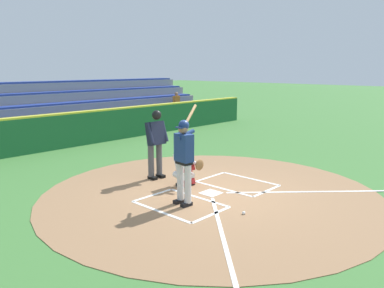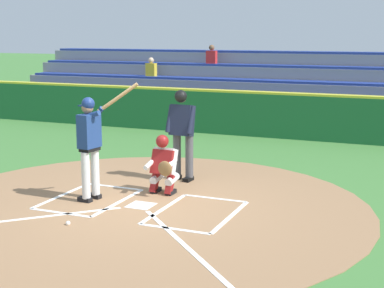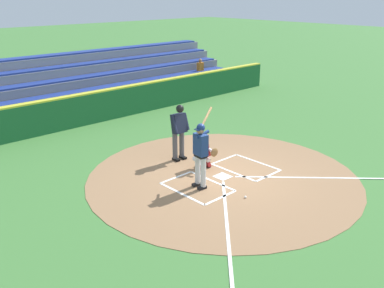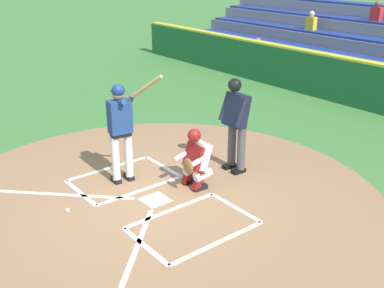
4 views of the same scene
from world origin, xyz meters
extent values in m
plane|color=#427A38|center=(0.00, 0.00, 0.00)|extent=(120.00, 120.00, 0.00)
cylinder|color=#99704C|center=(0.00, 0.00, 0.01)|extent=(8.00, 8.00, 0.01)
cube|color=white|center=(0.00, 0.00, 0.01)|extent=(0.44, 0.44, 0.01)
cube|color=white|center=(-1.05, -0.90, 0.01)|extent=(1.20, 0.08, 0.01)
cube|color=white|center=(-1.05, 0.90, 0.01)|extent=(1.20, 0.08, 0.01)
cube|color=white|center=(-0.45, 0.00, 0.01)|extent=(0.08, 1.80, 0.01)
cube|color=white|center=(-1.65, 0.00, 0.01)|extent=(0.08, 1.80, 0.01)
cube|color=white|center=(1.05, -0.90, 0.01)|extent=(1.20, 0.08, 0.01)
cube|color=white|center=(1.05, 0.90, 0.01)|extent=(1.20, 0.08, 0.01)
cube|color=white|center=(0.45, 0.00, 0.01)|extent=(0.08, 1.80, 0.01)
cube|color=white|center=(1.65, 0.00, 0.01)|extent=(0.08, 1.80, 0.01)
cube|color=white|center=(-2.10, 2.10, 0.01)|extent=(3.73, 3.73, 0.01)
cylinder|color=silver|center=(0.99, 0.18, 0.50)|extent=(0.15, 0.15, 0.84)
cube|color=black|center=(1.03, 0.18, 0.04)|extent=(0.27, 0.15, 0.09)
cylinder|color=silver|center=(0.96, -0.08, 0.50)|extent=(0.15, 0.15, 0.84)
cube|color=black|center=(1.00, -0.08, 0.04)|extent=(0.27, 0.15, 0.09)
cube|color=black|center=(0.98, 0.05, 0.97)|extent=(0.26, 0.37, 0.10)
cube|color=navy|center=(0.98, 0.05, 1.28)|extent=(0.29, 0.43, 0.60)
sphere|color=#9E7051|center=(1.00, 0.05, 1.69)|extent=(0.21, 0.21, 0.21)
sphere|color=navy|center=(0.98, 0.05, 1.76)|extent=(0.23, 0.23, 0.23)
cube|color=navy|center=(1.09, 0.04, 1.73)|extent=(0.13, 0.18, 0.02)
cylinder|color=navy|center=(0.93, 0.07, 1.56)|extent=(0.44, 0.14, 0.21)
cylinder|color=navy|center=(0.90, -0.14, 1.56)|extent=(0.27, 0.12, 0.29)
cylinder|color=#AD7F4C|center=(0.53, -0.22, 1.86)|extent=(0.71, 0.28, 0.53)
cylinder|color=#AD7F4C|center=(0.86, -0.11, 1.62)|extent=(0.09, 0.10, 0.08)
cube|color=black|center=(-0.18, -0.86, 0.04)|extent=(0.13, 0.26, 0.09)
cube|color=maroon|center=(-0.18, -0.82, 0.20)|extent=(0.13, 0.25, 0.37)
cylinder|color=silver|center=(-0.18, -0.92, 0.28)|extent=(0.16, 0.37, 0.21)
cube|color=black|center=(0.14, -0.87, 0.04)|extent=(0.13, 0.26, 0.09)
cube|color=maroon|center=(0.14, -0.83, 0.20)|extent=(0.13, 0.25, 0.37)
cylinder|color=silver|center=(0.14, -0.93, 0.28)|extent=(0.16, 0.37, 0.21)
cube|color=silver|center=(-0.02, -0.94, 0.62)|extent=(0.41, 0.37, 0.52)
cube|color=maroon|center=(-0.02, -0.83, 0.62)|extent=(0.43, 0.23, 0.46)
sphere|color=tan|center=(-0.02, -0.87, 0.99)|extent=(0.21, 0.21, 0.21)
sphere|color=maroon|center=(-0.02, -0.85, 1.01)|extent=(0.24, 0.24, 0.24)
cylinder|color=silver|center=(-0.22, -0.76, 0.60)|extent=(0.11, 0.45, 0.20)
cylinder|color=silver|center=(0.18, -0.77, 0.60)|extent=(0.11, 0.45, 0.20)
ellipsoid|color=brown|center=(-0.21, -0.56, 0.57)|extent=(0.28, 0.11, 0.28)
cylinder|color=#4C4C51|center=(-0.10, -1.93, 0.51)|extent=(0.16, 0.16, 0.86)
cube|color=black|center=(-0.10, -1.88, 0.04)|extent=(0.15, 0.29, 0.09)
cylinder|color=#4C4C51|center=(0.18, -1.95, 0.51)|extent=(0.16, 0.16, 0.86)
cube|color=black|center=(0.18, -1.90, 0.04)|extent=(0.15, 0.29, 0.09)
cube|color=#191E33|center=(0.04, -1.90, 1.25)|extent=(0.46, 0.39, 0.66)
sphere|color=#9E7051|center=(0.04, -1.86, 1.72)|extent=(0.22, 0.22, 0.22)
sphere|color=black|center=(0.04, -1.84, 1.74)|extent=(0.25, 0.25, 0.25)
cylinder|color=#191E33|center=(-0.19, -1.81, 1.28)|extent=(0.12, 0.29, 0.56)
cylinder|color=#191E33|center=(0.28, -1.83, 1.28)|extent=(0.12, 0.29, 0.56)
sphere|color=white|center=(0.58, 1.36, 0.04)|extent=(0.07, 0.07, 0.07)
cube|color=#1E6033|center=(0.00, -7.50, 0.62)|extent=(22.00, 0.36, 1.25)
cube|color=yellow|center=(0.00, -7.50, 1.28)|extent=(22.00, 0.32, 0.06)
cube|color=gray|center=(0.00, -8.53, 0.23)|extent=(20.00, 0.85, 0.45)
cube|color=navy|center=(0.00, -8.53, 0.49)|extent=(19.60, 0.72, 0.08)
cube|color=gray|center=(0.00, -9.38, 0.45)|extent=(20.00, 0.85, 0.90)
cube|color=navy|center=(0.00, -9.38, 0.94)|extent=(19.60, 0.72, 0.08)
cube|color=gray|center=(0.00, -10.22, 0.68)|extent=(20.00, 0.85, 1.35)
cube|color=navy|center=(0.00, -10.22, 1.39)|extent=(19.60, 0.72, 0.08)
cube|color=gray|center=(0.00, -11.07, 0.90)|extent=(20.00, 0.85, 1.80)
cube|color=navy|center=(0.00, -11.07, 1.84)|extent=(19.60, 0.72, 0.08)
cube|color=gray|center=(0.00, -11.92, 1.12)|extent=(20.00, 0.85, 2.25)
cube|color=navy|center=(0.00, -11.92, 2.29)|extent=(19.60, 0.72, 0.08)
cube|color=red|center=(2.88, -11.02, 2.11)|extent=(0.36, 0.22, 0.46)
sphere|color=brown|center=(2.88, -11.02, 2.45)|extent=(0.20, 0.20, 0.20)
cube|color=yellow|center=(4.89, -10.17, 1.66)|extent=(0.36, 0.22, 0.46)
sphere|color=beige|center=(4.89, -10.17, 2.00)|extent=(0.20, 0.20, 0.20)
cube|color=#284C9E|center=(5.85, -8.47, 0.76)|extent=(0.36, 0.22, 0.46)
sphere|color=#9E7051|center=(5.85, -8.47, 1.10)|extent=(0.20, 0.20, 0.20)
camera|label=1|loc=(6.72, 5.62, 2.95)|focal=35.88mm
camera|label=2|loc=(-4.57, 8.60, 2.98)|focal=54.06mm
camera|label=3|loc=(8.50, 7.73, 5.18)|focal=39.50mm
camera|label=4|loc=(-5.98, 3.93, 3.93)|focal=43.77mm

